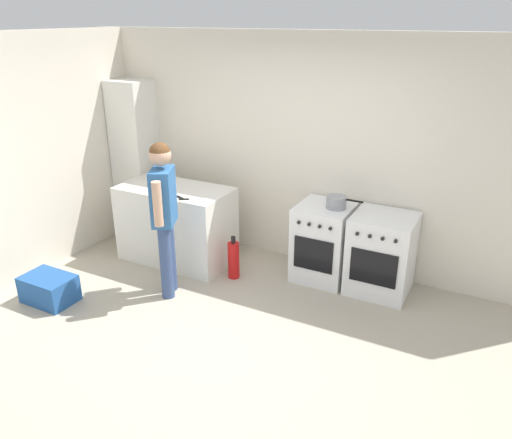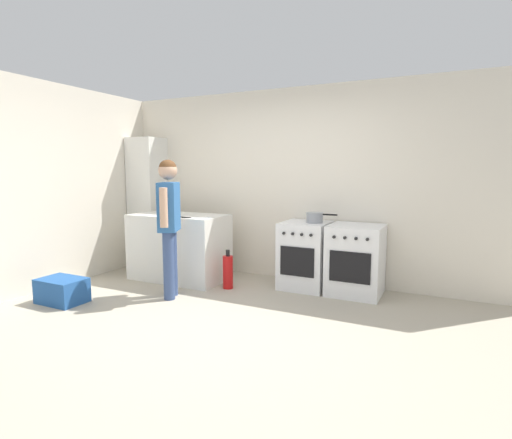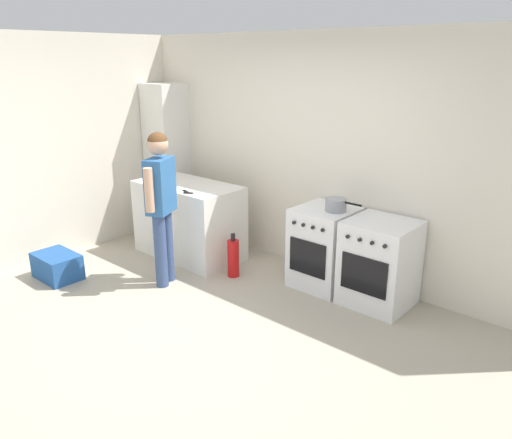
# 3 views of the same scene
# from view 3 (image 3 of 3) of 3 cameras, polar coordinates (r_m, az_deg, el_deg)

# --- Properties ---
(ground_plane) EXTENTS (8.00, 8.00, 0.00)m
(ground_plane) POSITION_cam_3_polar(r_m,az_deg,el_deg) (4.61, -7.45, -12.48)
(ground_plane) COLOR #ADA38E
(back_wall) EXTENTS (6.00, 0.10, 2.60)m
(back_wall) POSITION_cam_3_polar(r_m,az_deg,el_deg) (5.54, 7.32, 7.24)
(back_wall) COLOR silver
(back_wall) RESTS_ON ground
(side_wall_left) EXTENTS (0.10, 3.10, 2.60)m
(side_wall_left) POSITION_cam_3_polar(r_m,az_deg,el_deg) (6.45, -20.90, 7.75)
(side_wall_left) COLOR silver
(side_wall_left) RESTS_ON ground
(counter_unit) EXTENTS (1.30, 0.70, 0.90)m
(counter_unit) POSITION_cam_3_polar(r_m,az_deg,el_deg) (6.08, -7.66, -0.07)
(counter_unit) COLOR silver
(counter_unit) RESTS_ON ground
(oven_left) EXTENTS (0.58, 0.62, 0.85)m
(oven_left) POSITION_cam_3_polar(r_m,az_deg,el_deg) (5.30, 7.81, -3.15)
(oven_left) COLOR white
(oven_left) RESTS_ON ground
(oven_right) EXTENTS (0.63, 0.62, 0.85)m
(oven_right) POSITION_cam_3_polar(r_m,az_deg,el_deg) (5.00, 13.94, -4.85)
(oven_right) COLOR white
(oven_right) RESTS_ON ground
(pot) EXTENTS (0.39, 0.21, 0.13)m
(pot) POSITION_cam_3_polar(r_m,az_deg,el_deg) (5.07, 9.14, 1.67)
(pot) COLOR gray
(pot) RESTS_ON oven_left
(knife_bread) EXTENTS (0.32, 0.21, 0.01)m
(knife_bread) POSITION_cam_3_polar(r_m,az_deg,el_deg) (5.50, -6.69, 2.97)
(knife_bread) COLOR silver
(knife_bread) RESTS_ON counter_unit
(knife_chef) EXTENTS (0.30, 0.13, 0.01)m
(knife_chef) POSITION_cam_3_polar(r_m,az_deg,el_deg) (5.69, -8.36, 3.39)
(knife_chef) COLOR silver
(knife_chef) RESTS_ON counter_unit
(person) EXTENTS (0.33, 0.52, 1.63)m
(person) POSITION_cam_3_polar(r_m,az_deg,el_deg) (5.20, -10.83, 2.63)
(person) COLOR #384C7A
(person) RESTS_ON ground
(fire_extinguisher) EXTENTS (0.13, 0.13, 0.50)m
(fire_extinguisher) POSITION_cam_3_polar(r_m,az_deg,el_deg) (5.53, -2.61, -4.40)
(fire_extinguisher) COLOR red
(fire_extinguisher) RESTS_ON ground
(recycling_crate_lower) EXTENTS (0.52, 0.36, 0.28)m
(recycling_crate_lower) POSITION_cam_3_polar(r_m,az_deg,el_deg) (5.93, -21.77, -4.96)
(recycling_crate_lower) COLOR #235193
(recycling_crate_lower) RESTS_ON ground
(larder_cabinet) EXTENTS (0.48, 0.44, 2.00)m
(larder_cabinet) POSITION_cam_3_polar(r_m,az_deg,el_deg) (6.94, -10.11, 6.81)
(larder_cabinet) COLOR silver
(larder_cabinet) RESTS_ON ground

